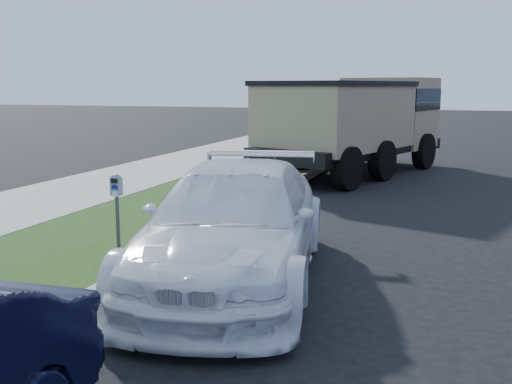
% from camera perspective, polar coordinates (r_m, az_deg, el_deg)
% --- Properties ---
extents(ground, '(120.00, 120.00, 0.00)m').
position_cam_1_polar(ground, '(7.91, 7.30, -8.95)').
color(ground, black).
rests_on(ground, ground).
extents(streetside, '(6.12, 50.00, 0.15)m').
position_cam_1_polar(streetside, '(11.97, -17.55, -2.45)').
color(streetside, gray).
rests_on(streetside, ground).
extents(parking_meter, '(0.17, 0.12, 1.20)m').
position_cam_1_polar(parking_meter, '(8.93, -13.13, -0.42)').
color(parking_meter, '#3F4247').
rests_on(parking_meter, ground).
extents(white_wagon, '(3.08, 5.58, 1.53)m').
position_cam_1_polar(white_wagon, '(7.96, -1.78, -3.01)').
color(white_wagon, white).
rests_on(white_wagon, ground).
extents(dump_truck, '(4.71, 7.63, 2.81)m').
position_cam_1_polar(dump_truck, '(18.02, 9.63, 6.82)').
color(dump_truck, black).
rests_on(dump_truck, ground).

